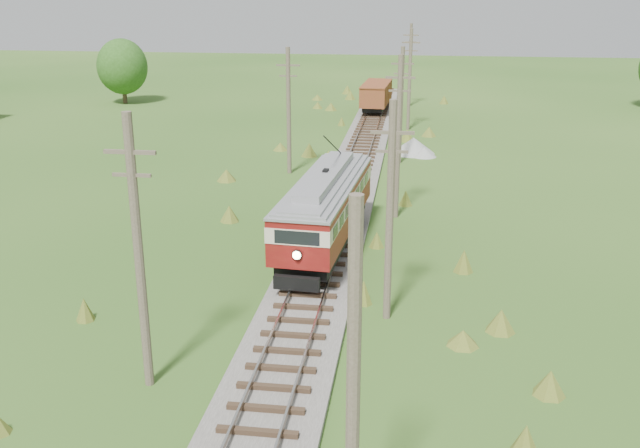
# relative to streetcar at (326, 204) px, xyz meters

# --- Properties ---
(railbed_main) EXTENTS (3.60, 96.00, 0.57)m
(railbed_main) POSITION_rel_streetcar_xyz_m (0.00, 9.26, -2.34)
(railbed_main) COLOR #605B54
(railbed_main) RESTS_ON ground
(streetcar) EXTENTS (3.59, 11.91, 5.39)m
(streetcar) POSITION_rel_streetcar_xyz_m (0.00, 0.00, 0.00)
(streetcar) COLOR black
(streetcar) RESTS_ON ground
(gondola) EXTENTS (2.92, 7.87, 2.57)m
(gondola) POSITION_rel_streetcar_xyz_m (0.00, 40.19, -0.58)
(gondola) COLOR black
(gondola) RESTS_ON ground
(gravel_pile) EXTENTS (3.46, 3.67, 1.26)m
(gravel_pile) POSITION_rel_streetcar_xyz_m (4.13, 22.44, -1.95)
(gravel_pile) COLOR gray
(gravel_pile) RESTS_ON ground
(utility_pole_r_1) EXTENTS (0.30, 0.30, 8.80)m
(utility_pole_r_1) POSITION_rel_streetcar_xyz_m (3.10, -19.74, 1.87)
(utility_pole_r_1) COLOR brown
(utility_pole_r_1) RESTS_ON ground
(utility_pole_r_2) EXTENTS (1.60, 0.30, 8.60)m
(utility_pole_r_2) POSITION_rel_streetcar_xyz_m (3.30, -6.74, 1.89)
(utility_pole_r_2) COLOR brown
(utility_pole_r_2) RESTS_ON ground
(utility_pole_r_3) EXTENTS (1.60, 0.30, 9.00)m
(utility_pole_r_3) POSITION_rel_streetcar_xyz_m (3.20, 6.26, 2.09)
(utility_pole_r_3) COLOR brown
(utility_pole_r_3) RESTS_ON ground
(utility_pole_r_4) EXTENTS (1.60, 0.30, 8.40)m
(utility_pole_r_4) POSITION_rel_streetcar_xyz_m (3.00, 19.26, 1.79)
(utility_pole_r_4) COLOR brown
(utility_pole_r_4) RESTS_ON ground
(utility_pole_r_5) EXTENTS (1.60, 0.30, 8.90)m
(utility_pole_r_5) POSITION_rel_streetcar_xyz_m (3.40, 32.26, 2.04)
(utility_pole_r_5) COLOR brown
(utility_pole_r_5) RESTS_ON ground
(utility_pole_r_6) EXTENTS (1.60, 0.30, 8.70)m
(utility_pole_r_6) POSITION_rel_streetcar_xyz_m (3.20, 45.26, 1.94)
(utility_pole_r_6) COLOR brown
(utility_pole_r_6) RESTS_ON ground
(utility_pole_l_a) EXTENTS (1.60, 0.30, 9.00)m
(utility_pole_l_a) POSITION_rel_streetcar_xyz_m (-4.20, -12.74, 2.09)
(utility_pole_l_a) COLOR brown
(utility_pole_l_a) RESTS_ON ground
(utility_pole_l_b) EXTENTS (1.60, 0.30, 8.60)m
(utility_pole_l_b) POSITION_rel_streetcar_xyz_m (-4.50, 15.26, 1.89)
(utility_pole_l_b) COLOR brown
(utility_pole_l_b) RESTS_ON ground
(tree_mid_a) EXTENTS (5.46, 5.46, 7.03)m
(tree_mid_a) POSITION_rel_streetcar_xyz_m (-28.00, 43.26, 1.49)
(tree_mid_a) COLOR #38281C
(tree_mid_a) RESTS_ON ground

